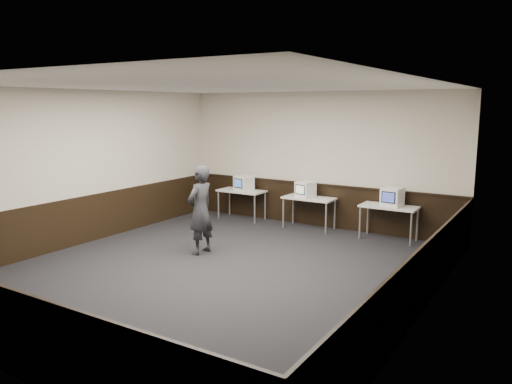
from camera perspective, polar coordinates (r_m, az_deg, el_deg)
floor at (r=8.93m, az=-4.26°, el=-8.93°), size 8.00×8.00×0.00m
ceiling at (r=8.46m, az=-4.54°, el=12.06°), size 8.00×8.00×0.00m
back_wall at (r=11.98m, az=7.00°, el=3.69°), size 7.00×0.00×7.00m
left_wall at (r=10.97m, az=-19.33°, el=2.65°), size 0.00×8.00×8.00m
right_wall at (r=7.09m, az=19.08°, el=-1.01°), size 0.00×8.00×8.00m
wainscot_back at (r=12.13m, az=6.85°, el=-1.49°), size 6.98×0.04×1.00m
wainscot_front at (r=6.22m, az=-27.14°, el=-13.68°), size 6.98×0.04×1.00m
wainscot_left at (r=11.14m, az=-18.94°, el=-2.98°), size 0.04×7.98×1.00m
wainscot_right at (r=7.37m, az=18.44°, el=-9.43°), size 0.04×7.98×1.00m
wainscot_rail at (r=12.02m, az=6.86°, el=0.93°), size 6.98×0.06×0.04m
desk_left at (r=12.68m, az=-1.66°, el=-0.10°), size 1.20×0.60×0.75m
desk_center at (r=11.76m, az=6.08°, el=-0.94°), size 1.20×0.60×0.75m
desk_right at (r=11.08m, az=14.96°, el=-1.89°), size 1.20×0.60×0.75m
emac_left at (r=12.56m, az=-1.41°, el=1.02°), size 0.46×0.47×0.39m
emac_center at (r=11.72m, az=5.66°, el=0.30°), size 0.45×0.46×0.37m
emac_right at (r=11.00m, az=15.31°, el=-0.54°), size 0.44×0.47×0.40m
person at (r=9.75m, az=-6.37°, el=-2.04°), size 0.44×0.65×1.74m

